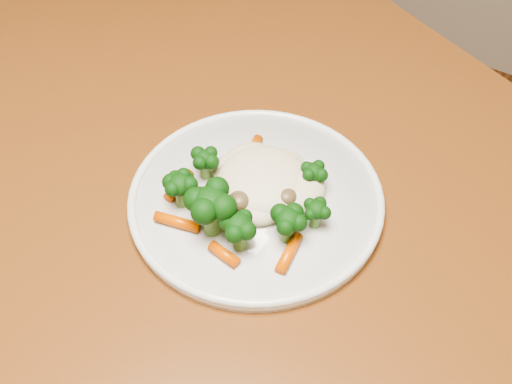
{
  "coord_description": "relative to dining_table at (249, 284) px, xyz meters",
  "views": [
    {
      "loc": [
        0.27,
        -0.32,
        1.3
      ],
      "look_at": [
        0.02,
        0.07,
        0.77
      ],
      "focal_mm": 45.0,
      "sensor_mm": 36.0,
      "label": 1
    }
  ],
  "objects": [
    {
      "name": "meal",
      "position": [
        -0.02,
        0.03,
        0.12
      ],
      "size": [
        0.18,
        0.17,
        0.06
      ],
      "color": "beige",
      "rests_on": "plate"
    },
    {
      "name": "plate",
      "position": [
        -0.02,
        0.05,
        0.09
      ],
      "size": [
        0.28,
        0.28,
        0.01
      ],
      "primitive_type": "cylinder",
      "color": "silver",
      "rests_on": "dining_table"
    },
    {
      "name": "dining_table",
      "position": [
        0.0,
        0.0,
        0.0
      ],
      "size": [
        1.55,
        1.32,
        0.75
      ],
      "rotation": [
        0.0,
        0.0,
        -0.41
      ],
      "color": "brown",
      "rests_on": "ground"
    }
  ]
}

